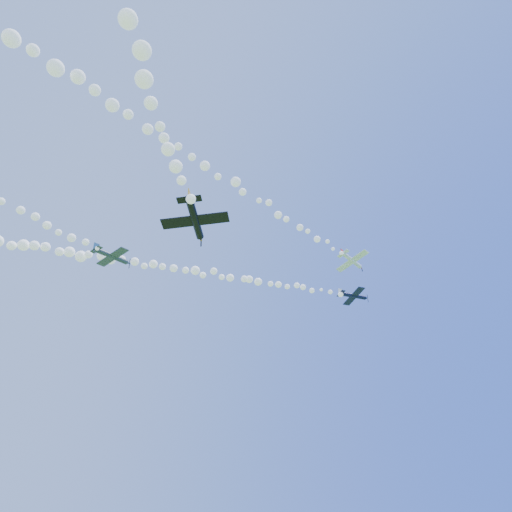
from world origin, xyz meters
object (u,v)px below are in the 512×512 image
plane_white (352,261)px  plane_navy (354,296)px  plane_grey (112,256)px  plane_black (195,220)px

plane_white → plane_navy: bearing=37.8°
plane_navy → plane_grey: plane_navy is taller
plane_grey → plane_black: bearing=-96.3°
plane_navy → plane_black: plane_navy is taller
plane_white → plane_black: plane_white is taller
plane_navy → plane_black: bearing=-142.4°
plane_navy → plane_grey: 48.24m
plane_navy → plane_white: bearing=-114.8°
plane_white → plane_black: 44.01m
plane_white → plane_navy: size_ratio=0.99×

